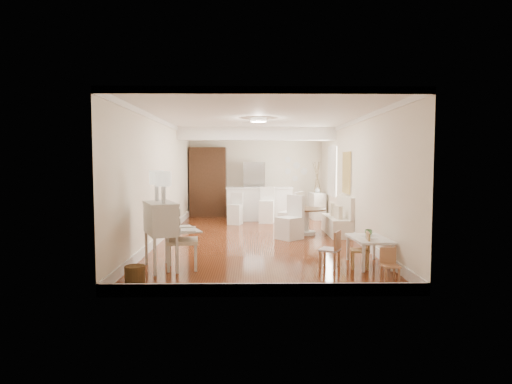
{
  "coord_description": "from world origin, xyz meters",
  "views": [
    {
      "loc": [
        -0.18,
        -10.14,
        1.81
      ],
      "look_at": [
        -0.05,
        0.3,
        1.08
      ],
      "focal_mm": 30.0,
      "sensor_mm": 36.0,
      "label": 1
    }
  ],
  "objects_px": {
    "kids_chair_a": "(360,250)",
    "bar_stool_right": "(267,205)",
    "secretary_bureau": "(161,236)",
    "bar_stool_left": "(235,209)",
    "slip_chair_far": "(291,212)",
    "dining_table": "(307,222)",
    "wicker_basket": "(135,276)",
    "breakfast_counter": "(259,204)",
    "slip_chair_near": "(289,217)",
    "kids_table": "(369,252)",
    "gustavian_armchair": "(182,240)",
    "pantry_cabinet": "(208,182)",
    "fridge": "(265,189)",
    "sideboard": "(317,206)",
    "kids_chair_b": "(330,249)",
    "kids_chair_c": "(390,265)"
  },
  "relations": [
    {
      "from": "dining_table",
      "to": "sideboard",
      "type": "bearing_deg",
      "value": 76.61
    },
    {
      "from": "secretary_bureau",
      "to": "slip_chair_far",
      "type": "relative_size",
      "value": 1.08
    },
    {
      "from": "slip_chair_far",
      "to": "fridge",
      "type": "relative_size",
      "value": 0.59
    },
    {
      "from": "wicker_basket",
      "to": "bar_stool_left",
      "type": "relative_size",
      "value": 0.32
    },
    {
      "from": "secretary_bureau",
      "to": "slip_chair_far",
      "type": "distance_m",
      "value": 4.5
    },
    {
      "from": "kids_table",
      "to": "bar_stool_right",
      "type": "bearing_deg",
      "value": 106.83
    },
    {
      "from": "kids_chair_a",
      "to": "bar_stool_right",
      "type": "relative_size",
      "value": 0.59
    },
    {
      "from": "wicker_basket",
      "to": "breakfast_counter",
      "type": "bearing_deg",
      "value": 74.33
    },
    {
      "from": "pantry_cabinet",
      "to": "bar_stool_right",
      "type": "bearing_deg",
      "value": -41.17
    },
    {
      "from": "fridge",
      "to": "wicker_basket",
      "type": "bearing_deg",
      "value": -105.05
    },
    {
      "from": "gustavian_armchair",
      "to": "pantry_cabinet",
      "type": "bearing_deg",
      "value": -5.52
    },
    {
      "from": "slip_chair_far",
      "to": "sideboard",
      "type": "distance_m",
      "value": 2.92
    },
    {
      "from": "slip_chair_far",
      "to": "dining_table",
      "type": "bearing_deg",
      "value": 81.48
    },
    {
      "from": "bar_stool_right",
      "to": "pantry_cabinet",
      "type": "relative_size",
      "value": 0.46
    },
    {
      "from": "kids_chair_a",
      "to": "kids_chair_c",
      "type": "distance_m",
      "value": 0.9
    },
    {
      "from": "wicker_basket",
      "to": "breakfast_counter",
      "type": "distance_m",
      "value": 7.34
    },
    {
      "from": "slip_chair_far",
      "to": "pantry_cabinet",
      "type": "height_order",
      "value": "pantry_cabinet"
    },
    {
      "from": "slip_chair_far",
      "to": "pantry_cabinet",
      "type": "distance_m",
      "value": 4.28
    },
    {
      "from": "breakfast_counter",
      "to": "kids_chair_c",
      "type": "bearing_deg",
      "value": -75.25
    },
    {
      "from": "slip_chair_near",
      "to": "dining_table",
      "type": "bearing_deg",
      "value": 99.1
    },
    {
      "from": "kids_chair_b",
      "to": "fridge",
      "type": "bearing_deg",
      "value": -144.94
    },
    {
      "from": "kids_table",
      "to": "slip_chair_near",
      "type": "xyz_separation_m",
      "value": [
        -1.17,
        2.59,
        0.27
      ]
    },
    {
      "from": "dining_table",
      "to": "slip_chair_far",
      "type": "xyz_separation_m",
      "value": [
        -0.37,
        0.29,
        0.2
      ]
    },
    {
      "from": "kids_chair_c",
      "to": "bar_stool_right",
      "type": "relative_size",
      "value": 0.49
    },
    {
      "from": "gustavian_armchair",
      "to": "pantry_cabinet",
      "type": "height_order",
      "value": "pantry_cabinet"
    },
    {
      "from": "kids_chair_b",
      "to": "breakfast_counter",
      "type": "relative_size",
      "value": 0.32
    },
    {
      "from": "gustavian_armchair",
      "to": "breakfast_counter",
      "type": "xyz_separation_m",
      "value": [
        1.44,
        6.05,
        0.02
      ]
    },
    {
      "from": "wicker_basket",
      "to": "slip_chair_near",
      "type": "height_order",
      "value": "slip_chair_near"
    },
    {
      "from": "slip_chair_near",
      "to": "kids_chair_a",
      "type": "bearing_deg",
      "value": -23.07
    },
    {
      "from": "slip_chair_near",
      "to": "fridge",
      "type": "relative_size",
      "value": 0.57
    },
    {
      "from": "bar_stool_right",
      "to": "kids_chair_a",
      "type": "bearing_deg",
      "value": -67.88
    },
    {
      "from": "kids_table",
      "to": "kids_chair_a",
      "type": "xyz_separation_m",
      "value": [
        -0.22,
        -0.2,
        0.07
      ]
    },
    {
      "from": "slip_chair_near",
      "to": "pantry_cabinet",
      "type": "bearing_deg",
      "value": 166.19
    },
    {
      "from": "breakfast_counter",
      "to": "pantry_cabinet",
      "type": "distance_m",
      "value": 2.11
    },
    {
      "from": "secretary_bureau",
      "to": "bar_stool_left",
      "type": "xyz_separation_m",
      "value": [
        1.07,
        5.2,
        -0.11
      ]
    },
    {
      "from": "gustavian_armchair",
      "to": "slip_chair_far",
      "type": "height_order",
      "value": "slip_chair_far"
    },
    {
      "from": "bar_stool_right",
      "to": "pantry_cabinet",
      "type": "height_order",
      "value": "pantry_cabinet"
    },
    {
      "from": "kids_chair_b",
      "to": "bar_stool_right",
      "type": "distance_m",
      "value": 5.54
    },
    {
      "from": "sideboard",
      "to": "kids_chair_a",
      "type": "bearing_deg",
      "value": -97.79
    },
    {
      "from": "wicker_basket",
      "to": "gustavian_armchair",
      "type": "bearing_deg",
      "value": 61.77
    },
    {
      "from": "secretary_bureau",
      "to": "breakfast_counter",
      "type": "relative_size",
      "value": 0.56
    },
    {
      "from": "bar_stool_right",
      "to": "secretary_bureau",
      "type": "bearing_deg",
      "value": -102.06
    },
    {
      "from": "kids_chair_a",
      "to": "slip_chair_near",
      "type": "xyz_separation_m",
      "value": [
        -0.95,
        2.79,
        0.2
      ]
    },
    {
      "from": "secretary_bureau",
      "to": "pantry_cabinet",
      "type": "xyz_separation_m",
      "value": [
        0.1,
        7.15,
        0.58
      ]
    },
    {
      "from": "kids_chair_b",
      "to": "sideboard",
      "type": "height_order",
      "value": "sideboard"
    },
    {
      "from": "kids_chair_c",
      "to": "kids_chair_a",
      "type": "bearing_deg",
      "value": 103.89
    },
    {
      "from": "wicker_basket",
      "to": "slip_chair_near",
      "type": "relative_size",
      "value": 0.29
    },
    {
      "from": "kids_chair_c",
      "to": "sideboard",
      "type": "relative_size",
      "value": 0.6
    },
    {
      "from": "sideboard",
      "to": "secretary_bureau",
      "type": "bearing_deg",
      "value": -125.09
    },
    {
      "from": "gustavian_armchair",
      "to": "sideboard",
      "type": "height_order",
      "value": "gustavian_armchair"
    }
  ]
}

